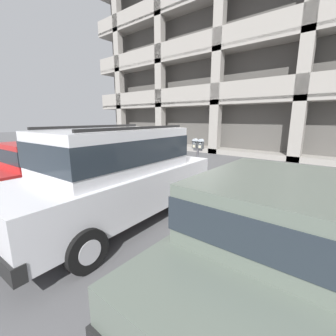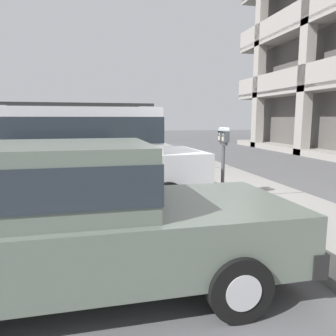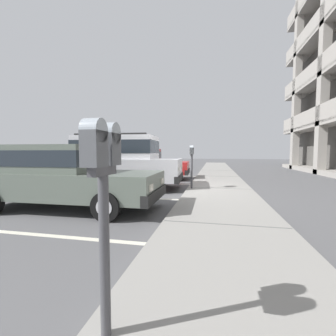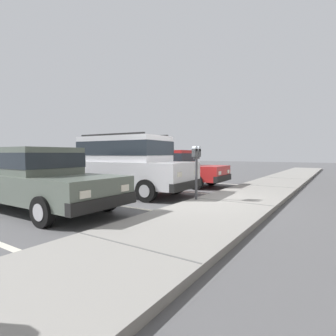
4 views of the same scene
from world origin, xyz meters
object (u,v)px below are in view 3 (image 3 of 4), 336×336
at_px(dark_hatchback, 65,175).
at_px(parking_meter_near, 192,157).
at_px(silver_suv, 118,160).
at_px(parking_meter_far, 103,178).
at_px(red_sedan, 143,163).

bearing_deg(dark_hatchback, parking_meter_near, 135.14).
bearing_deg(dark_hatchback, silver_suv, 179.21).
bearing_deg(dark_hatchback, parking_meter_far, 38.45).
relative_size(red_sedan, dark_hatchback, 1.01).
distance_m(red_sedan, parking_meter_far, 10.06).
height_order(silver_suv, dark_hatchback, silver_suv).
bearing_deg(parking_meter_near, red_sedan, -139.09).
bearing_deg(parking_meter_far, silver_suv, -156.59).
bearing_deg(red_sedan, silver_suv, -3.40).
height_order(silver_suv, parking_meter_near, silver_suv).
relative_size(dark_hatchback, parking_meter_near, 3.05).
relative_size(dark_hatchback, parking_meter_far, 3.09).
distance_m(parking_meter_near, parking_meter_far, 6.40).
distance_m(silver_suv, parking_meter_far, 7.20).
height_order(dark_hatchback, parking_meter_near, parking_meter_near).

